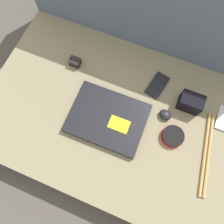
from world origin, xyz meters
name	(u,v)px	position (x,y,z in m)	size (l,w,h in m)	color
ground_plane	(112,122)	(0.00, 0.00, 0.00)	(8.00, 8.00, 0.00)	#4C4742
couch_seat	(112,118)	(0.00, 0.00, 0.07)	(1.19, 0.79, 0.14)	#847A5B
couch_backrest	(153,10)	(0.00, 0.49, 0.29)	(1.19, 0.20, 0.57)	slate
laptop	(108,118)	(-0.01, -0.03, 0.16)	(0.34, 0.26, 0.03)	black
computer_mouse	(165,115)	(0.23, 0.08, 0.16)	(0.07, 0.06, 0.03)	black
speaker_puck	(172,137)	(0.29, 0.00, 0.16)	(0.10, 0.10, 0.03)	red
phone_silver	(223,118)	(0.48, 0.17, 0.15)	(0.06, 0.12, 0.01)	#B7B7BC
phone_black	(157,85)	(0.15, 0.21, 0.15)	(0.09, 0.14, 0.01)	black
camera_pouch	(191,103)	(0.31, 0.17, 0.18)	(0.10, 0.07, 0.08)	black
charger_brick	(75,62)	(-0.27, 0.17, 0.16)	(0.05, 0.04, 0.04)	black
drumstick_pair	(207,153)	(0.45, -0.01, 0.15)	(0.08, 0.36, 0.01)	tan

